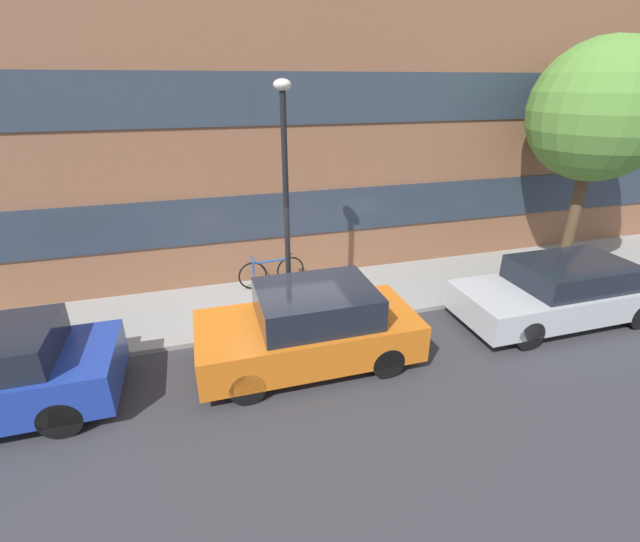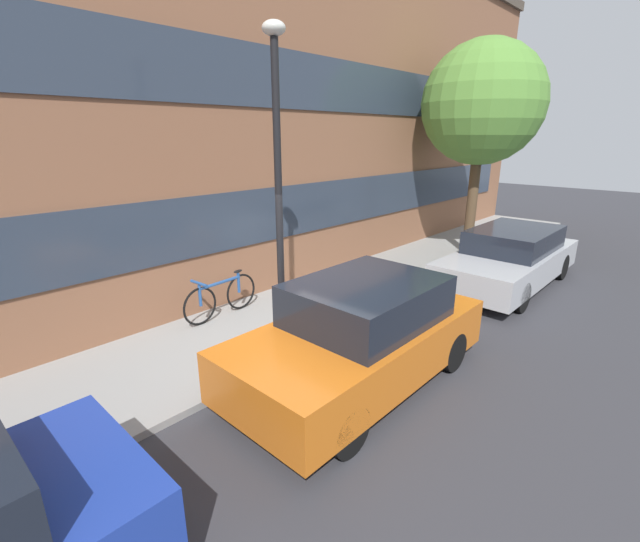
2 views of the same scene
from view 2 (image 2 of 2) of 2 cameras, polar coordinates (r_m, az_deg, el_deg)
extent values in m
plane|color=#333338|center=(6.87, -2.16, -11.40)|extent=(56.00, 56.00, 0.00)
cube|color=gray|center=(7.70, -8.94, -7.80)|extent=(28.00, 2.54, 0.10)
cube|color=brown|center=(8.43, -18.16, 21.34)|extent=(28.00, 0.90, 7.98)
cube|color=#2D3847|center=(8.15, -15.03, 5.91)|extent=(25.76, 0.04, 1.10)
cube|color=#2D3847|center=(8.07, -16.65, 24.53)|extent=(25.76, 0.04, 1.10)
cylinder|color=black|center=(5.01, -35.28, -23.30)|extent=(0.62, 0.18, 0.62)
cube|color=#D16619|center=(6.01, 5.18, -9.91)|extent=(3.90, 1.79, 0.68)
cube|color=black|center=(5.86, 6.29, -3.94)|extent=(2.03, 1.57, 0.57)
cylinder|color=black|center=(4.93, 3.72, -20.45)|extent=(0.59, 0.18, 0.59)
cylinder|color=black|center=(5.89, -8.83, -13.66)|extent=(0.59, 0.18, 0.59)
cylinder|color=black|center=(6.70, 17.18, -10.19)|extent=(0.59, 0.18, 0.59)
cylinder|color=black|center=(7.43, 5.98, -6.58)|extent=(0.59, 0.18, 0.59)
cube|color=#B2B5BA|center=(10.68, 23.80, 0.91)|extent=(4.46, 1.74, 0.60)
cube|color=black|center=(10.71, 24.49, 3.91)|extent=(2.32, 1.53, 0.49)
cylinder|color=black|center=(9.26, 25.22, -3.17)|extent=(0.61, 0.18, 0.61)
cylinder|color=black|center=(9.79, 16.60, -1.11)|extent=(0.61, 0.18, 0.61)
cylinder|color=black|center=(11.83, 29.49, 0.50)|extent=(0.61, 0.18, 0.61)
cylinder|color=black|center=(12.25, 22.48, 1.99)|extent=(0.61, 0.18, 0.61)
torus|color=black|center=(7.86, -15.70, -4.54)|extent=(0.70, 0.09, 0.70)
torus|color=black|center=(8.40, -10.48, -2.70)|extent=(0.70, 0.09, 0.70)
cylinder|color=#234C8C|center=(8.02, -13.15, -1.52)|extent=(0.91, 0.12, 0.06)
cylinder|color=#234C8C|center=(8.31, -10.80, -1.52)|extent=(0.06, 0.06, 0.39)
cylinder|color=#234C8C|center=(7.80, -15.71, -3.16)|extent=(0.06, 0.06, 0.39)
ellipsoid|color=black|center=(8.24, -10.89, -0.03)|extent=(0.21, 0.09, 0.05)
cylinder|color=#234C8C|center=(7.73, -15.85, -1.59)|extent=(0.08, 0.44, 0.05)
cylinder|color=brown|center=(12.78, 19.66, 9.23)|extent=(0.28, 0.28, 3.16)
sphere|color=#568C38|center=(12.70, 20.86, 20.17)|extent=(3.14, 3.14, 3.14)
cylinder|color=black|center=(6.48, -5.50, 8.82)|extent=(0.11, 0.11, 4.49)
ellipsoid|color=silver|center=(6.54, -6.19, 29.54)|extent=(0.32, 0.32, 0.20)
camera|label=1|loc=(4.33, 98.78, 17.12)|focal=24.00mm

